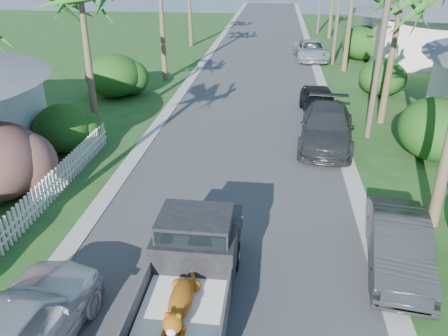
# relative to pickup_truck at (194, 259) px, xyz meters

# --- Properties ---
(road) EXTENTS (8.00, 100.00, 0.02)m
(road) POSITION_rel_pickup_truck_xyz_m (0.43, 22.99, -1.00)
(road) COLOR #38383A
(road) RESTS_ON ground
(curb_left) EXTENTS (0.60, 100.00, 0.06)m
(curb_left) POSITION_rel_pickup_truck_xyz_m (-3.87, 22.99, -0.98)
(curb_left) COLOR #A5A39E
(curb_left) RESTS_ON ground
(curb_right) EXTENTS (0.60, 100.00, 0.06)m
(curb_right) POSITION_rel_pickup_truck_xyz_m (4.73, 22.99, -0.98)
(curb_right) COLOR #A5A39E
(curb_right) RESTS_ON ground
(pickup_truck) EXTENTS (1.98, 5.12, 2.06)m
(pickup_truck) POSITION_rel_pickup_truck_xyz_m (0.00, 0.00, 0.00)
(pickup_truck) COLOR black
(pickup_truck) RESTS_ON ground
(parked_car_rn) EXTENTS (1.98, 4.28, 1.36)m
(parked_car_rn) POSITION_rel_pickup_truck_xyz_m (5.11, 1.58, -0.33)
(parked_car_rn) COLOR #282B2D
(parked_car_rn) RESTS_ON ground
(parked_car_rm) EXTENTS (2.80, 5.66, 1.58)m
(parked_car_rm) POSITION_rel_pickup_truck_xyz_m (4.03, 9.96, -0.22)
(parked_car_rm) COLOR #2C2F31
(parked_car_rm) RESTS_ON ground
(parked_car_rf) EXTENTS (2.03, 4.33, 1.43)m
(parked_car_rf) POSITION_rel_pickup_truck_xyz_m (4.03, 13.77, -0.29)
(parked_car_rf) COLOR black
(parked_car_rf) RESTS_ON ground
(parked_car_rd) EXTENTS (2.76, 5.37, 1.45)m
(parked_car_rd) POSITION_rel_pickup_truck_xyz_m (4.47, 27.39, -0.28)
(parked_car_rd) COLOR silver
(parked_car_rd) RESTS_ON ground
(shrub_l_c) EXTENTS (2.40, 2.64, 2.00)m
(shrub_l_c) POSITION_rel_pickup_truck_xyz_m (-6.97, 7.99, -0.01)
(shrub_l_c) COLOR #133E11
(shrub_l_c) RESTS_ON ground
(shrub_l_d) EXTENTS (3.20, 3.52, 2.40)m
(shrub_l_d) POSITION_rel_pickup_truck_xyz_m (-7.57, 15.99, 0.19)
(shrub_l_d) COLOR #133E11
(shrub_l_d) RESTS_ON ground
(shrub_r_b) EXTENTS (3.00, 3.30, 2.50)m
(shrub_r_b) POSITION_rel_pickup_truck_xyz_m (8.23, 8.99, 0.24)
(shrub_r_b) COLOR #133E11
(shrub_r_b) RESTS_ON ground
(shrub_r_c) EXTENTS (2.60, 2.86, 2.10)m
(shrub_r_c) POSITION_rel_pickup_truck_xyz_m (7.93, 17.99, 0.04)
(shrub_r_c) COLOR #133E11
(shrub_r_c) RESTS_ON ground
(shrub_r_d) EXTENTS (3.20, 3.52, 2.60)m
(shrub_r_d) POSITION_rel_pickup_truck_xyz_m (8.43, 27.99, 0.29)
(shrub_r_d) COLOR #133E11
(shrub_r_d) RESTS_ON ground
(picket_fence) EXTENTS (0.10, 11.00, 1.00)m
(picket_fence) POSITION_rel_pickup_truck_xyz_m (-5.57, 3.49, -0.51)
(picket_fence) COLOR white
(picket_fence) RESTS_ON ground
(house_right_far) EXTENTS (9.00, 8.00, 4.60)m
(house_right_far) POSITION_rel_pickup_truck_xyz_m (13.43, 27.99, 1.11)
(house_right_far) COLOR silver
(house_right_far) RESTS_ON ground
(utility_pole_b) EXTENTS (1.60, 0.26, 9.00)m
(utility_pole_b) POSITION_rel_pickup_truck_xyz_m (6.03, 10.99, 3.59)
(utility_pole_b) COLOR brown
(utility_pole_b) RESTS_ON ground
(utility_pole_c) EXTENTS (1.60, 0.26, 9.00)m
(utility_pole_c) POSITION_rel_pickup_truck_xyz_m (6.03, 25.99, 3.59)
(utility_pole_c) COLOR brown
(utility_pole_c) RESTS_ON ground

